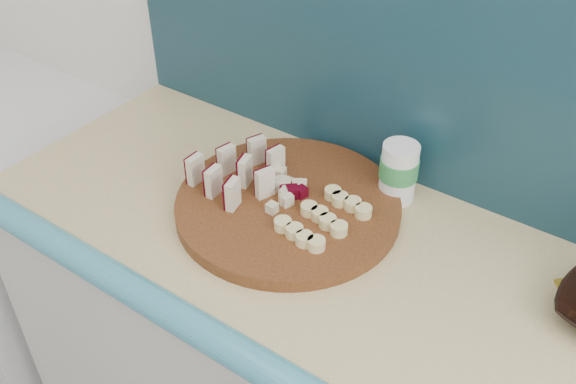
# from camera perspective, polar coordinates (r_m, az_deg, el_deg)

# --- Properties ---
(porcelain_fixture) EXTENTS (0.70, 0.72, 0.84)m
(porcelain_fixture) POSITION_cam_1_polar(r_m,az_deg,el_deg) (2.25, -23.01, -2.21)
(porcelain_fixture) COLOR white
(porcelain_fixture) RESTS_ON ground
(cutting_board) EXTENTS (0.53, 0.53, 0.03)m
(cutting_board) POSITION_cam_1_polar(r_m,az_deg,el_deg) (1.30, 0.00, -1.19)
(cutting_board) COLOR #43240E
(cutting_board) RESTS_ON kitchen_counter
(apple_wedges) EXTENTS (0.17, 0.19, 0.06)m
(apple_wedges) POSITION_cam_1_polar(r_m,az_deg,el_deg) (1.32, -4.42, 1.90)
(apple_wedges) COLOR beige
(apple_wedges) RESTS_ON cutting_board
(apple_chunks) EXTENTS (0.08, 0.07, 0.02)m
(apple_chunks) POSITION_cam_1_polar(r_m,az_deg,el_deg) (1.30, -0.89, 0.27)
(apple_chunks) COLOR beige
(apple_chunks) RESTS_ON cutting_board
(banana_slices) EXTENTS (0.14, 0.18, 0.02)m
(banana_slices) POSITION_cam_1_polar(r_m,az_deg,el_deg) (1.24, 3.24, -2.33)
(banana_slices) COLOR #F7E597
(banana_slices) RESTS_ON cutting_board
(canister) EXTENTS (0.08, 0.08, 0.13)m
(canister) POSITION_cam_1_polar(r_m,az_deg,el_deg) (1.33, 9.80, 1.85)
(canister) COLOR white
(canister) RESTS_ON kitchen_counter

